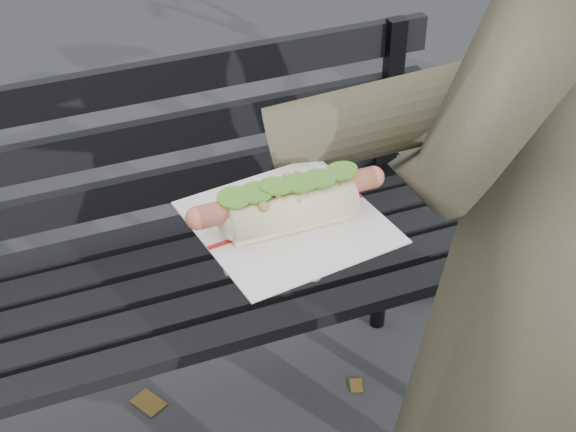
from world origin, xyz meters
The scene contains 3 objects.
park_bench centered at (-0.06, 0.82, 0.52)m, with size 1.50×0.44×0.88m.
person centered at (0.45, 0.18, 0.86)m, with size 0.63×0.41×1.72m, color #453F2E.
held_hotdog centered at (0.23, 0.15, 1.14)m, with size 0.64×0.31×0.20m.
Camera 1 is at (-0.26, -0.61, 1.67)m, focal length 55.00 mm.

